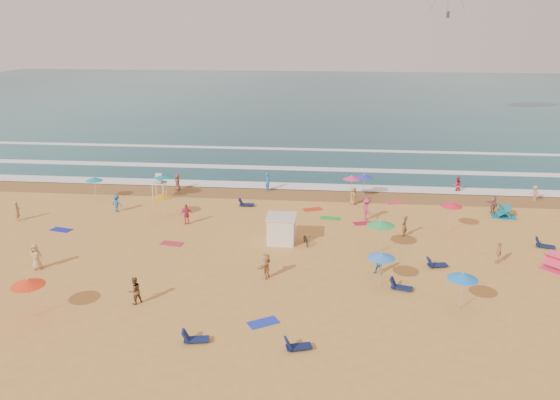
# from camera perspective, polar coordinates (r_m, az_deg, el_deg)

# --- Properties ---
(ground) EXTENTS (220.00, 220.00, 0.00)m
(ground) POSITION_cam_1_polar(r_m,az_deg,el_deg) (41.30, 0.43, -4.58)
(ground) COLOR gold
(ground) RESTS_ON ground
(ocean) EXTENTS (220.00, 140.00, 0.18)m
(ocean) POSITION_cam_1_polar(r_m,az_deg,el_deg) (123.05, 4.17, 10.56)
(ocean) COLOR #0C4756
(ocean) RESTS_ON ground
(wet_sand) EXTENTS (220.00, 220.00, 0.00)m
(wet_sand) POSITION_cam_1_polar(r_m,az_deg,el_deg) (53.02, 1.70, 0.59)
(wet_sand) COLOR olive
(wet_sand) RESTS_ON ground
(surf_foam) EXTENTS (200.00, 18.70, 0.05)m
(surf_foam) POSITION_cam_1_polar(r_m,az_deg,el_deg) (61.45, 2.30, 3.13)
(surf_foam) COLOR white
(surf_foam) RESTS_ON ground
(cabana) EXTENTS (2.00, 2.00, 2.00)m
(cabana) POSITION_cam_1_polar(r_m,az_deg,el_deg) (41.24, 0.14, -3.12)
(cabana) COLOR silver
(cabana) RESTS_ON ground
(cabana_roof) EXTENTS (2.20, 2.20, 0.12)m
(cabana_roof) POSITION_cam_1_polar(r_m,az_deg,el_deg) (40.87, 0.14, -1.74)
(cabana_roof) COLOR silver
(cabana_roof) RESTS_ON cabana
(bicycle) EXTENTS (0.92, 1.63, 0.81)m
(bicycle) POSITION_cam_1_polar(r_m,az_deg,el_deg) (41.05, 2.74, -4.14)
(bicycle) COLOR black
(bicycle) RESTS_ON ground
(lifeguard_stand) EXTENTS (1.20, 1.20, 2.10)m
(lifeguard_stand) POSITION_cam_1_polar(r_m,az_deg,el_deg) (52.63, -12.49, 1.22)
(lifeguard_stand) COLOR white
(lifeguard_stand) RESTS_ON ground
(beach_umbrellas) EXTENTS (53.01, 26.39, 0.77)m
(beach_umbrellas) POSITION_cam_1_polar(r_m,az_deg,el_deg) (40.93, 0.89, -1.63)
(beach_umbrellas) COLOR #D4ED18
(beach_umbrellas) RESTS_ON ground
(loungers) EXTENTS (51.04, 23.13, 0.34)m
(loungers) POSITION_cam_1_polar(r_m,az_deg,el_deg) (37.19, 8.17, -7.16)
(loungers) COLOR #101852
(loungers) RESTS_ON ground
(towels) EXTENTS (47.34, 25.62, 0.03)m
(towels) POSITION_cam_1_polar(r_m,az_deg,el_deg) (40.66, -4.06, -4.99)
(towels) COLOR #B32316
(towels) RESTS_ON ground
(popup_tents) EXTENTS (3.02, 12.63, 1.20)m
(popup_tents) POSITION_cam_1_polar(r_m,az_deg,el_deg) (46.02, 24.47, -3.06)
(popup_tents) COLOR #E7335A
(popup_tents) RESTS_ON ground
(beachgoers) EXTENTS (45.80, 25.99, 2.14)m
(beachgoers) POSITION_cam_1_polar(r_m,az_deg,el_deg) (44.64, 3.22, -1.71)
(beachgoers) COLOR brown
(beachgoers) RESTS_ON ground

